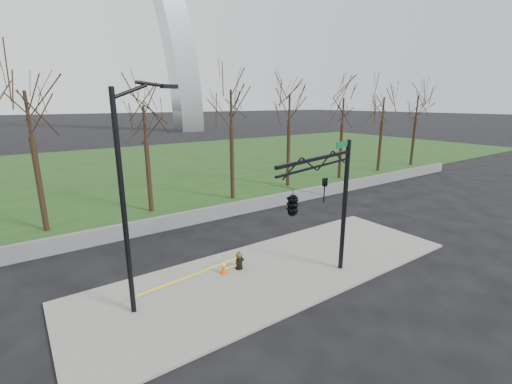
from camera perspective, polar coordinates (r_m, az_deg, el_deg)
ground at (r=16.28m, az=3.34°, el=-12.92°), size 500.00×500.00×0.00m
sidewalk at (r=16.25m, az=3.35°, el=-12.76°), size 18.00×6.00×0.10m
grass_strip at (r=42.87m, az=-22.53°, el=3.46°), size 120.00×40.00×0.06m
guardrail at (r=22.40m, az=-9.51°, el=-3.97°), size 60.00×0.30×0.90m
tree_row at (r=27.21m, az=-4.46°, el=8.28°), size 55.58×4.00×9.06m
fire_hydrant at (r=16.11m, az=-2.79°, el=-11.26°), size 0.53×0.38×0.86m
traffic_cone at (r=15.80m, az=-5.38°, el=-12.25°), size 0.35×0.35×0.60m
street_light at (r=12.40m, az=-20.35°, el=0.52°), size 2.38×0.50×8.21m
traffic_signal_mast at (r=12.69m, az=8.08°, el=-0.94°), size 4.97×2.54×6.00m
caution_tape at (r=14.91m, az=-9.58°, el=-13.19°), size 4.95×0.62×0.44m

